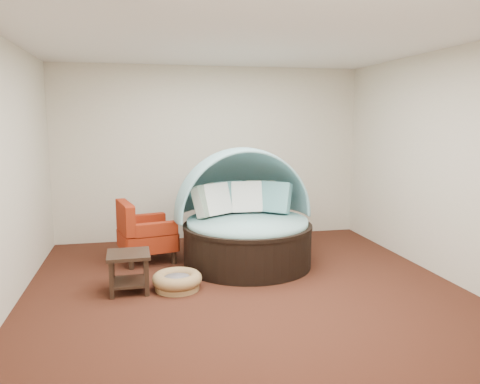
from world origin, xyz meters
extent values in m
plane|color=#461F14|center=(0.00, 0.00, 0.00)|extent=(5.00, 5.00, 0.00)
plane|color=beige|center=(0.00, 2.50, 1.40)|extent=(5.00, 0.00, 5.00)
plane|color=beige|center=(0.00, -2.50, 1.40)|extent=(5.00, 0.00, 5.00)
plane|color=beige|center=(-2.50, 0.00, 1.40)|extent=(0.00, 5.00, 5.00)
plane|color=beige|center=(2.50, 0.00, 1.40)|extent=(0.00, 5.00, 5.00)
plane|color=white|center=(0.00, 0.00, 2.80)|extent=(5.00, 5.00, 0.00)
cylinder|color=black|center=(0.23, 0.87, 0.26)|extent=(1.87, 1.87, 0.52)
cylinder|color=black|center=(0.23, 0.87, 0.54)|extent=(1.90, 1.90, 0.05)
cylinder|color=#8CBDC4|center=(0.23, 0.87, 0.58)|extent=(1.77, 1.77, 0.11)
cube|color=#375F4B|center=(-0.29, 1.12, 0.86)|extent=(0.47, 0.49, 0.46)
cube|color=white|center=(-0.14, 1.17, 0.86)|extent=(0.50, 0.44, 0.46)
cube|color=#63A8AD|center=(0.06, 1.32, 0.86)|extent=(0.49, 0.35, 0.46)
cube|color=white|center=(0.31, 1.28, 0.86)|extent=(0.45, 0.27, 0.46)
cube|color=#375F4B|center=(0.53, 1.31, 0.86)|extent=(0.50, 0.39, 0.46)
cube|color=#63A8AD|center=(0.70, 1.15, 0.86)|extent=(0.50, 0.47, 0.46)
cylinder|color=olive|center=(-0.77, 0.13, 0.03)|extent=(0.64, 0.64, 0.06)
torus|color=olive|center=(-0.77, 0.13, 0.13)|extent=(0.73, 0.73, 0.15)
cylinder|color=slate|center=(-0.77, 0.13, 0.11)|extent=(0.43, 0.43, 0.09)
cylinder|color=black|center=(-1.30, 1.00, 0.09)|extent=(0.08, 0.08, 0.17)
cylinder|color=black|center=(-1.43, 1.57, 0.09)|extent=(0.08, 0.08, 0.17)
cylinder|color=black|center=(-0.73, 1.12, 0.09)|extent=(0.08, 0.08, 0.17)
cylinder|color=black|center=(-0.86, 1.69, 0.09)|extent=(0.08, 0.08, 0.17)
cube|color=maroon|center=(-1.08, 1.35, 0.30)|extent=(0.86, 0.86, 0.25)
cube|color=maroon|center=(-1.36, 1.28, 0.64)|extent=(0.29, 0.74, 0.43)
cube|color=maroon|center=(-0.97, 1.05, 0.51)|extent=(0.59, 0.24, 0.17)
cube|color=maroon|center=(-1.10, 1.66, 0.51)|extent=(0.59, 0.24, 0.17)
cube|color=black|center=(-1.31, 0.18, 0.44)|extent=(0.49, 0.49, 0.04)
cube|color=black|center=(-1.31, 0.18, 0.11)|extent=(0.43, 0.43, 0.03)
cube|color=black|center=(-1.50, -0.01, 0.21)|extent=(0.05, 0.05, 0.42)
cube|color=black|center=(-1.51, 0.37, 0.21)|extent=(0.05, 0.05, 0.42)
cube|color=black|center=(-1.12, 0.00, 0.21)|extent=(0.05, 0.05, 0.42)
cube|color=black|center=(-1.13, 0.38, 0.21)|extent=(0.05, 0.05, 0.42)
camera|label=1|loc=(-1.16, -5.09, 1.95)|focal=35.00mm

